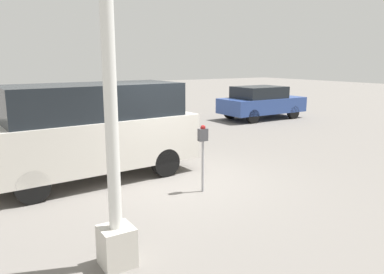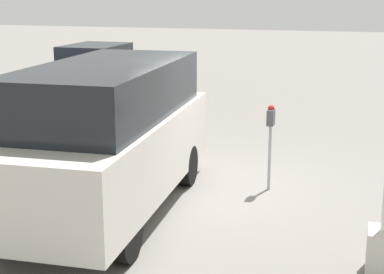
{
  "view_description": "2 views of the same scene",
  "coord_description": "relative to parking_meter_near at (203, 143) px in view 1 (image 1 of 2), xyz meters",
  "views": [
    {
      "loc": [
        4.09,
        6.98,
        2.74
      ],
      "look_at": [
        -0.38,
        -0.07,
        1.04
      ],
      "focal_mm": 35.0,
      "sensor_mm": 36.0,
      "label": 1
    },
    {
      "loc": [
        9.17,
        2.13,
        3.26
      ],
      "look_at": [
        -0.16,
        -0.67,
        0.81
      ],
      "focal_mm": 55.0,
      "sensor_mm": 36.0,
      "label": 2
    }
  ],
  "objects": [
    {
      "name": "parking_meter_near",
      "position": [
        0.0,
        0.0,
        0.0
      ],
      "size": [
        0.2,
        0.11,
        1.44
      ],
      "rotation": [
        0.0,
        0.0,
        -0.02
      ],
      "color": "#9E9EA3",
      "rests_on": "ground"
    },
    {
      "name": "ground_plane",
      "position": [
        0.18,
        -0.67,
        -1.06
      ],
      "size": [
        80.0,
        80.0,
        0.0
      ],
      "primitive_type": "plane",
      "color": "slate"
    },
    {
      "name": "parked_van",
      "position": [
        1.67,
        -2.15,
        0.13
      ],
      "size": [
        5.0,
        2.15,
        2.23
      ],
      "rotation": [
        0.0,
        0.0,
        0.05
      ],
      "color": "beige",
      "rests_on": "ground"
    },
    {
      "name": "car_distant",
      "position": [
        -8.07,
        -6.97,
        -0.25
      ],
      "size": [
        4.15,
        1.85,
        1.55
      ],
      "rotation": [
        0.0,
        0.0,
        3.14
      ],
      "color": "#2D478C",
      "rests_on": "ground"
    },
    {
      "name": "lamp_post",
      "position": [
        2.63,
        1.81,
        1.32
      ],
      "size": [
        0.44,
        0.44,
        6.7
      ],
      "color": "beige",
      "rests_on": "ground"
    }
  ]
}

